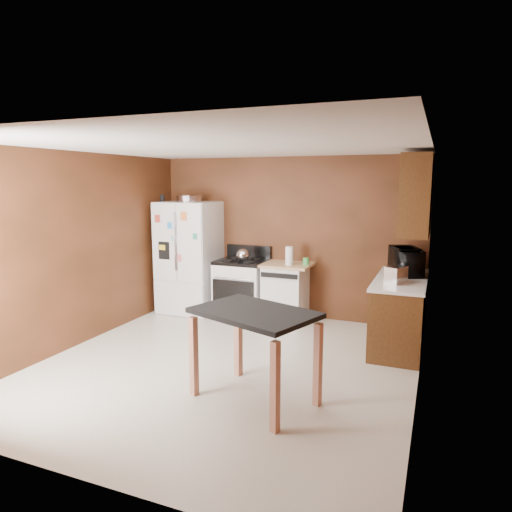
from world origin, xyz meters
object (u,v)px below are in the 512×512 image
Objects in this scene: dishwasher at (285,292)px; paper_towel at (289,256)px; green_canister at (306,261)px; island at (254,325)px; pen_cup at (162,198)px; microwave at (406,262)px; refrigerator at (189,257)px; kettle at (243,255)px; toaster at (396,275)px; roasting_pan at (189,199)px; gas_range at (242,287)px.

paper_towel is at bearing -46.52° from dishwasher.
green_canister is 0.08× the size of island.
pen_cup is at bearing 137.08° from island.
refrigerator is at bearing 65.81° from microwave.
dishwasher is at bearing 11.43° from kettle.
toaster reaches higher than kettle.
toaster is (3.72, -0.63, -0.85)m from pen_cup.
roasting_pan is at bearing -169.33° from toaster.
kettle is 0.15× the size of island.
roasting_pan is 1.45× the size of toaster.
kettle is (0.96, -0.06, -0.85)m from roasting_pan.
roasting_pan is 1.88m from paper_towel.
microwave is at bearing -10.42° from green_canister.
roasting_pan is at bearing -177.17° from green_canister.
refrigerator is at bearing -176.76° from green_canister.
green_canister is 2.64m from island.
pen_cup is at bearing -177.55° from kettle.
kettle reaches higher than island.
green_canister reaches higher than dishwasher.
microwave reaches higher than paper_towel.
roasting_pan is at bearing 179.40° from paper_towel.
roasting_pan reaches higher than island.
gas_range is at bearing 7.22° from pen_cup.
kettle is at bearing -3.74° from roasting_pan.
pen_cup reaches higher than refrigerator.
paper_towel is at bearing -153.61° from green_canister.
gas_range is at bearing 3.81° from refrigerator.
microwave is 0.33× the size of refrigerator.
pen_cup reaches higher than green_canister.
kettle is at bearing -2.79° from refrigerator.
dishwasher is (-0.08, 0.09, -0.57)m from paper_towel.
gas_range is 0.72m from dishwasher.
gas_range is 1.24× the size of dishwasher.
refrigerator is (-0.02, -0.01, -0.95)m from roasting_pan.
paper_towel is at bearing -0.09° from refrigerator.
green_canister is at bearing 26.39° from paper_towel.
paper_towel is 0.98× the size of toaster.
toaster is 0.48× the size of microwave.
dishwasher is (-1.68, 0.82, -0.55)m from toaster.
pen_cup reaches higher than microwave.
refrigerator is 2.02× the size of dishwasher.
dishwasher is (-0.31, -0.02, -0.49)m from green_canister.
roasting_pan is at bearing -177.06° from gas_range.
roasting_pan is 0.45m from pen_cup.
pen_cup is 2.28m from paper_towel.
pen_cup is 1.93m from gas_range.
toaster is 0.15× the size of refrigerator.
microwave reaches higher than green_canister.
refrigerator reaches higher than toaster.
refrigerator reaches higher than island.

